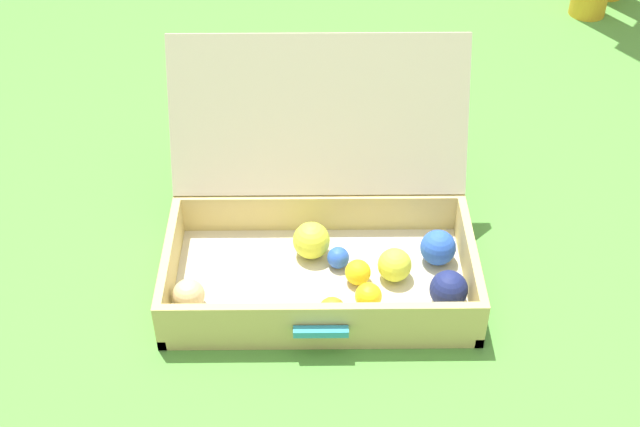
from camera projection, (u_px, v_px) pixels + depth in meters
ground_plane at (331, 294)px, 1.84m from camera, size 16.00×16.00×0.00m
open_suitcase at (327, 232)px, 1.84m from camera, size 0.66×0.54×0.45m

